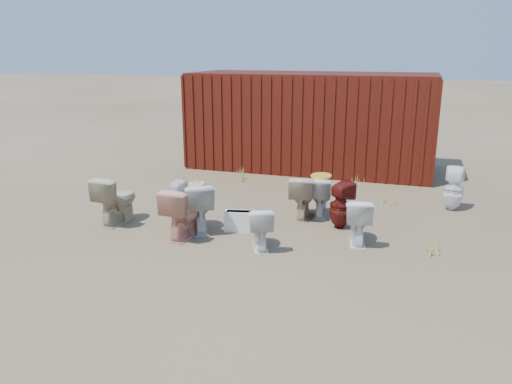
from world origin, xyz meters
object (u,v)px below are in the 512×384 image
(shipping_container, at_px, (311,121))
(loose_tank, at_px, (240,221))
(toilet_front_c, at_px, (260,227))
(toilet_back_yellowlid, at_px, (320,196))
(toilet_back_e, at_px, (453,189))
(toilet_front_a, at_px, (199,206))
(toilet_front_pink, at_px, (184,212))
(toilet_front_maroon, at_px, (341,205))
(toilet_back_a, at_px, (177,198))
(toilet_back_beige_left, at_px, (116,199))
(toilet_front_e, at_px, (358,220))
(toilet_back_beige_right, at_px, (302,196))

(shipping_container, relative_size, loose_tank, 12.00)
(shipping_container, height_order, toilet_front_c, shipping_container)
(toilet_back_yellowlid, bearing_deg, toilet_back_e, -160.65)
(toilet_front_a, bearing_deg, loose_tank, 164.93)
(toilet_front_pink, xyz_separation_m, toilet_front_c, (1.32, -0.07, -0.09))
(toilet_front_c, height_order, toilet_front_maroon, toilet_front_maroon)
(toilet_back_a, xyz_separation_m, loose_tank, (1.38, -0.46, -0.15))
(toilet_back_beige_left, bearing_deg, toilet_back_a, -133.24)
(toilet_front_e, distance_m, toilet_back_yellowlid, 1.41)
(toilet_front_a, bearing_deg, toilet_back_beige_left, -26.51)
(toilet_front_maroon, distance_m, toilet_back_beige_right, 0.82)
(toilet_front_maroon, relative_size, toilet_back_a, 1.24)
(toilet_front_maroon, relative_size, toilet_front_e, 1.09)
(toilet_front_e, xyz_separation_m, toilet_back_beige_right, (-1.10, 0.94, 0.03))
(toilet_front_c, relative_size, toilet_back_beige_right, 0.84)
(toilet_back_yellowlid, height_order, toilet_back_e, toilet_back_e)
(toilet_front_maroon, relative_size, toilet_back_e, 0.98)
(shipping_container, xyz_separation_m, toilet_front_c, (0.43, -5.74, -0.86))
(toilet_front_maroon, height_order, loose_tank, toilet_front_maroon)
(toilet_front_c, bearing_deg, toilet_front_pink, -26.15)
(toilet_front_a, distance_m, toilet_back_e, 4.83)
(toilet_front_pink, distance_m, toilet_back_a, 1.17)
(toilet_back_e, relative_size, loose_tank, 1.65)
(toilet_front_a, bearing_deg, toilet_back_a, -70.69)
(shipping_container, height_order, toilet_front_maroon, shipping_container)
(shipping_container, distance_m, toilet_back_beige_right, 4.24)
(toilet_front_maroon, bearing_deg, toilet_back_e, -101.05)
(toilet_back_beige_left, relative_size, toilet_back_e, 1.04)
(toilet_front_pink, xyz_separation_m, toilet_front_maroon, (2.34, 1.21, -0.02))
(loose_tank, bearing_deg, toilet_front_maroon, 10.35)
(toilet_front_a, relative_size, toilet_back_a, 1.30)
(toilet_front_a, xyz_separation_m, toilet_back_e, (4.12, 2.52, -0.01))
(toilet_front_maroon, height_order, toilet_front_e, toilet_front_maroon)
(toilet_back_a, bearing_deg, toilet_front_a, 152.01)
(toilet_front_maroon, bearing_deg, toilet_back_beige_left, 51.02)
(toilet_front_a, height_order, toilet_back_beige_right, toilet_front_a)
(toilet_front_pink, relative_size, toilet_front_maroon, 1.05)
(shipping_container, bearing_deg, toilet_front_c, -85.69)
(toilet_back_yellowlid, bearing_deg, toilet_front_pink, 36.80)
(shipping_container, distance_m, toilet_front_e, 5.43)
(toilet_front_a, height_order, toilet_front_maroon, toilet_front_a)
(toilet_front_e, relative_size, toilet_back_beige_right, 0.94)
(toilet_back_a, height_order, toilet_back_beige_left, toilet_back_beige_left)
(toilet_back_e, bearing_deg, shipping_container, -34.45)
(toilet_back_beige_right, bearing_deg, toilet_front_pink, 37.46)
(toilet_front_maroon, distance_m, toilet_back_yellowlid, 0.72)
(toilet_front_e, relative_size, toilet_back_e, 0.90)
(toilet_back_beige_right, bearing_deg, toilet_front_maroon, 147.95)
(toilet_back_beige_right, relative_size, loose_tank, 1.59)
(toilet_back_yellowlid, xyz_separation_m, toilet_back_e, (2.33, 1.12, 0.04))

